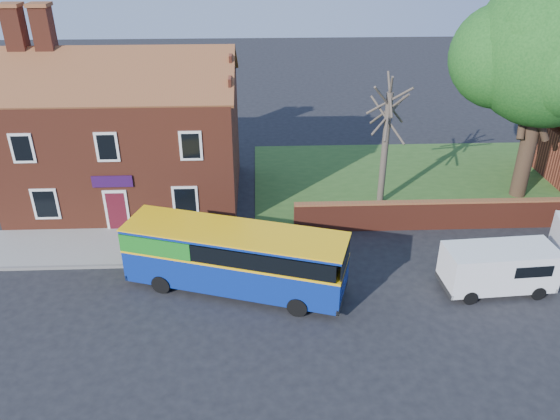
{
  "coord_description": "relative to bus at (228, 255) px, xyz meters",
  "views": [
    {
      "loc": [
        0.29,
        -17.33,
        14.16
      ],
      "look_at": [
        1.21,
        5.0,
        2.32
      ],
      "focal_mm": 35.0,
      "sensor_mm": 36.0,
      "label": 1
    }
  ],
  "objects": [
    {
      "name": "boundary_wall",
      "position": [
        14.1,
        4.74,
        -0.82
      ],
      "size": [
        22.0,
        0.38,
        1.6
      ],
      "color": "maroon",
      "rests_on": "ground"
    },
    {
      "name": "shop_building",
      "position": [
        -5.92,
        9.23,
        1.78
      ],
      "size": [
        12.3,
        8.13,
        10.5
      ],
      "color": "maroon",
      "rests_on": "ground"
    },
    {
      "name": "ground",
      "position": [
        1.1,
        -2.26,
        -1.63
      ],
      "size": [
        120.0,
        120.0,
        0.0
      ],
      "primitive_type": "plane",
      "color": "black",
      "rests_on": "ground"
    },
    {
      "name": "pavement",
      "position": [
        -5.9,
        3.49,
        -1.57
      ],
      "size": [
        18.0,
        3.5,
        0.12
      ],
      "primitive_type": "cube",
      "color": "gray",
      "rests_on": "ground"
    },
    {
      "name": "bus",
      "position": [
        0.0,
        0.0,
        0.0
      ],
      "size": [
        9.7,
        5.1,
        2.87
      ],
      "rotation": [
        0.0,
        0.0,
        -0.3
      ],
      "color": "navy",
      "rests_on": "ground"
    },
    {
      "name": "kerb",
      "position": [
        -5.9,
        1.74,
        -1.56
      ],
      "size": [
        18.0,
        0.15,
        0.14
      ],
      "primitive_type": "cube",
      "color": "slate",
      "rests_on": "ground"
    },
    {
      "name": "van_near",
      "position": [
        11.51,
        -0.62,
        -0.49
      ],
      "size": [
        4.78,
        2.19,
        2.05
      ],
      "rotation": [
        0.0,
        0.0,
        0.07
      ],
      "color": "white",
      "rests_on": "ground"
    },
    {
      "name": "grass_strip",
      "position": [
        14.1,
        10.74,
        -1.61
      ],
      "size": [
        26.0,
        12.0,
        0.04
      ],
      "primitive_type": "cube",
      "color": "#426B28",
      "rests_on": "ground"
    },
    {
      "name": "large_tree",
      "position": [
        16.52,
        8.65,
        6.43
      ],
      "size": [
        10.1,
        7.99,
        12.31
      ],
      "color": "black",
      "rests_on": "ground"
    },
    {
      "name": "bare_tree",
      "position": [
        8.2,
        7.78,
        1.94
      ],
      "size": [
        2.61,
        3.11,
        6.97
      ],
      "color": "#4C4238",
      "rests_on": "ground"
    }
  ]
}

